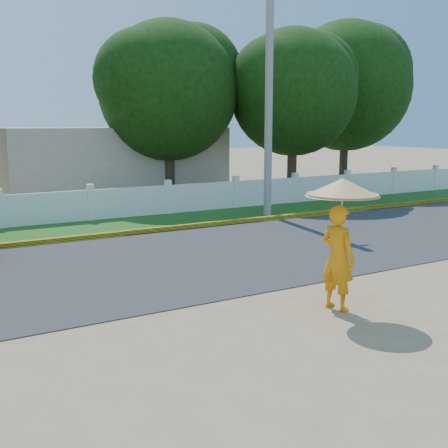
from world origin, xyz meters
TOP-DOWN VIEW (x-y plane):
  - ground at (0.00, 0.00)m, footprint 120.00×120.00m
  - road at (0.00, 4.50)m, footprint 60.00×7.00m
  - grass_verge at (0.00, 9.75)m, footprint 60.00×3.50m
  - curb at (0.00, 8.05)m, footprint 40.00×0.18m
  - fence at (0.00, 11.20)m, footprint 40.00×0.10m
  - building_near at (3.00, 18.00)m, footprint 10.00×6.00m
  - utility_pole at (5.98, 8.94)m, footprint 0.28×0.28m
  - monk_with_parasol at (0.97, -0.47)m, footprint 1.33×1.33m
  - tree_row at (2.98, 14.40)m, footprint 34.72×8.23m

SIDE VIEW (x-z plane):
  - ground at x=0.00m, z-range 0.00..0.00m
  - road at x=0.00m, z-range 0.00..0.02m
  - grass_verge at x=0.00m, z-range 0.00..0.03m
  - curb at x=0.00m, z-range 0.00..0.16m
  - fence at x=0.00m, z-range 0.00..1.10m
  - monk_with_parasol at x=0.97m, z-range 0.37..2.78m
  - building_near at x=3.00m, z-range 0.00..3.20m
  - utility_pole at x=5.98m, z-range 0.00..8.91m
  - tree_row at x=2.98m, z-range 0.61..9.31m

